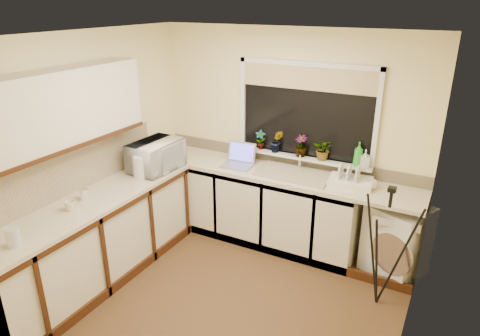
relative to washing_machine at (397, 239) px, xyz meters
name	(u,v)px	position (x,y,z in m)	size (l,w,h in m)	color
floor	(225,298)	(-1.36, -1.25, -0.38)	(3.20, 3.20, 0.00)	brown
ceiling	(221,37)	(-1.36, -1.25, 2.07)	(3.20, 3.20, 0.00)	white
wall_back	(288,137)	(-1.36, 0.25, 0.84)	(3.20, 3.20, 0.00)	#FFEDAA
wall_front	(94,274)	(-1.36, -2.75, 0.84)	(3.20, 3.20, 0.00)	#FFEDAA
wall_left	(89,154)	(-2.96, -1.25, 0.84)	(3.00, 3.00, 0.00)	#FFEDAA
wall_right	(418,226)	(0.24, -1.25, 0.84)	(3.00, 3.00, 0.00)	#FFEDAA
base_cabinet_back	(251,203)	(-1.68, -0.05, 0.05)	(2.55, 0.60, 0.86)	silver
base_cabinet_left	(98,241)	(-2.66, -1.55, 0.05)	(0.54, 2.40, 0.86)	silver
worktop_back	(277,173)	(-1.36, -0.05, 0.50)	(3.20, 0.60, 0.04)	beige
worktop_left	(93,201)	(-2.66, -1.55, 0.50)	(0.60, 2.40, 0.04)	beige
upper_cabinet	(55,111)	(-2.80, -1.70, 1.42)	(0.28, 1.90, 0.70)	silver
splashback_left	(68,173)	(-2.94, -1.55, 0.74)	(0.02, 2.40, 0.45)	beige
splashback_back	(287,158)	(-1.36, 0.24, 0.59)	(3.20, 0.02, 0.14)	beige
window_glass	(306,112)	(-1.16, 0.24, 1.17)	(1.50, 0.02, 1.00)	black
window_blind	(307,78)	(-1.16, 0.21, 1.54)	(1.50, 0.02, 0.25)	tan
windowsill	(302,157)	(-1.16, 0.18, 0.65)	(1.60, 0.14, 0.03)	white
sink	(294,174)	(-1.16, -0.05, 0.53)	(0.82, 0.46, 0.03)	tan
faucet	(300,160)	(-1.16, 0.13, 0.64)	(0.03, 0.03, 0.24)	silver
washing_machine	(397,239)	(0.00, 0.00, 0.00)	(0.54, 0.52, 0.76)	white
laptop	(239,159)	(-1.84, -0.06, 0.59)	(0.36, 0.33, 0.25)	#94959C
kettle	(141,167)	(-2.60, -0.88, 0.64)	(0.18, 0.18, 0.23)	silver
dish_rack	(350,182)	(-0.53, -0.02, 0.55)	(0.44, 0.33, 0.07)	white
tripod	(384,248)	(-0.04, -0.61, 0.22)	(0.60, 0.60, 1.21)	black
glass_jug	(13,237)	(-2.56, -2.46, 0.60)	(0.11, 0.11, 0.16)	silver
steel_jar	(84,194)	(-2.71, -1.59, 0.58)	(0.08, 0.08, 0.11)	white
microwave	(156,156)	(-2.59, -0.63, 0.68)	(0.60, 0.41, 0.33)	white
plant_a	(260,140)	(-1.67, 0.18, 0.78)	(0.12, 0.08, 0.23)	#999999
plant_b	(277,141)	(-1.46, 0.17, 0.80)	(0.15, 0.12, 0.26)	#999999
plant_c	(301,146)	(-1.17, 0.17, 0.79)	(0.14, 0.14, 0.25)	#999999
plant_d	(324,149)	(-0.90, 0.18, 0.79)	(0.22, 0.19, 0.25)	#999999
soap_bottle_green	(359,154)	(-0.52, 0.17, 0.80)	(0.10, 0.10, 0.26)	green
soap_bottle_clear	(365,159)	(-0.44, 0.15, 0.77)	(0.09, 0.09, 0.20)	#999999
cup_back	(371,185)	(-0.32, -0.03, 0.57)	(0.12, 0.12, 0.09)	silver
cup_left	(70,206)	(-2.66, -1.82, 0.56)	(0.10, 0.10, 0.09)	beige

